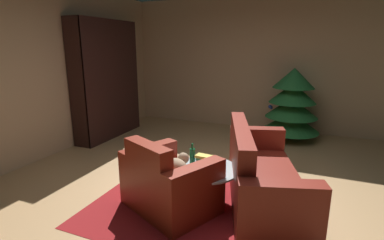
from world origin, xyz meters
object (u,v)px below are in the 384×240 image
at_px(couch_red, 260,179).
at_px(decorated_tree, 292,104).
at_px(armchair_red, 168,184).
at_px(book_stack_on_table, 204,161).
at_px(bottle_on_table, 192,156).
at_px(coffee_table, 205,171).
at_px(bookshelf_unit, 110,80).

xyz_separation_m(couch_red, decorated_tree, (0.11, 2.70, 0.38)).
height_order(armchair_red, decorated_tree, decorated_tree).
bearing_deg(decorated_tree, book_stack_on_table, -104.48).
bearing_deg(bottle_on_table, decorated_tree, 72.21).
bearing_deg(bottle_on_table, coffee_table, -22.44).
bearing_deg(armchair_red, coffee_table, 41.07).
bearing_deg(couch_red, armchair_red, -152.95).
bearing_deg(bottle_on_table, book_stack_on_table, -16.96).
height_order(book_stack_on_table, decorated_tree, decorated_tree).
height_order(armchair_red, coffee_table, armchair_red).
xyz_separation_m(bookshelf_unit, bottle_on_table, (2.48, -1.75, -0.60)).
xyz_separation_m(bookshelf_unit, decorated_tree, (3.38, 1.05, -0.43)).
bearing_deg(coffee_table, book_stack_on_table, 136.29).
height_order(couch_red, coffee_table, couch_red).
height_order(bottle_on_table, decorated_tree, decorated_tree).
bearing_deg(coffee_table, bookshelf_unit, 145.60).
relative_size(couch_red, bottle_on_table, 7.99).
bearing_deg(decorated_tree, coffee_table, -103.73).
bearing_deg(bookshelf_unit, bottle_on_table, -35.22).
height_order(bookshelf_unit, coffee_table, bookshelf_unit).
relative_size(bottle_on_table, decorated_tree, 0.18).
distance_m(coffee_table, book_stack_on_table, 0.11).
distance_m(bottle_on_table, decorated_tree, 2.95).
relative_size(armchair_red, coffee_table, 1.56).
height_order(couch_red, book_stack_on_table, couch_red).
height_order(coffee_table, decorated_tree, decorated_tree).
relative_size(armchair_red, couch_red, 0.60).
bearing_deg(bookshelf_unit, armchair_red, -42.08).
distance_m(armchair_red, coffee_table, 0.45).
distance_m(bookshelf_unit, coffee_table, 3.33).
bearing_deg(decorated_tree, bottle_on_table, -107.79).
bearing_deg(bookshelf_unit, decorated_tree, 17.21).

